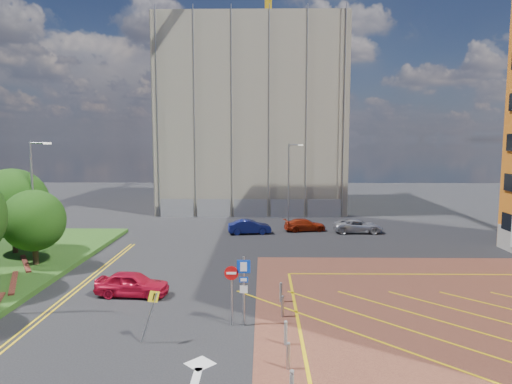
{
  "coord_description": "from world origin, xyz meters",
  "views": [
    {
      "loc": [
        1.36,
        -18.88,
        8.39
      ],
      "look_at": [
        1.02,
        3.12,
        5.87
      ],
      "focal_mm": 32.0,
      "sensor_mm": 36.0,
      "label": 1
    }
  ],
  "objects_px": {
    "lamp_back": "(289,179)",
    "car_red_back": "(305,225)",
    "car_silver_back": "(358,226)",
    "tree_d": "(13,204)",
    "sign_cluster": "(239,284)",
    "tree_c": "(34,220)",
    "warning_sign": "(151,310)",
    "lamp_left_far": "(34,194)",
    "car_blue_back": "(249,227)",
    "car_red_left": "(132,284)"
  },
  "relations": [
    {
      "from": "tree_d",
      "to": "sign_cluster",
      "type": "relative_size",
      "value": 1.9
    },
    {
      "from": "tree_c",
      "to": "car_red_back",
      "type": "bearing_deg",
      "value": 34.12
    },
    {
      "from": "lamp_back",
      "to": "car_red_back",
      "type": "relative_size",
      "value": 2.09
    },
    {
      "from": "lamp_left_far",
      "to": "car_silver_back",
      "type": "relative_size",
      "value": 1.82
    },
    {
      "from": "tree_d",
      "to": "car_blue_back",
      "type": "height_order",
      "value": "tree_d"
    },
    {
      "from": "car_red_left",
      "to": "lamp_back",
      "type": "bearing_deg",
      "value": -18.11
    },
    {
      "from": "sign_cluster",
      "to": "car_silver_back",
      "type": "bearing_deg",
      "value": 65.24
    },
    {
      "from": "lamp_left_far",
      "to": "car_red_left",
      "type": "distance_m",
      "value": 11.97
    },
    {
      "from": "lamp_left_far",
      "to": "sign_cluster",
      "type": "height_order",
      "value": "lamp_left_far"
    },
    {
      "from": "lamp_left_far",
      "to": "lamp_back",
      "type": "distance_m",
      "value": 24.46
    },
    {
      "from": "tree_c",
      "to": "warning_sign",
      "type": "distance_m",
      "value": 15.05
    },
    {
      "from": "tree_c",
      "to": "tree_d",
      "type": "distance_m",
      "value": 4.3
    },
    {
      "from": "lamp_back",
      "to": "car_red_left",
      "type": "distance_m",
      "value": 25.38
    },
    {
      "from": "warning_sign",
      "to": "car_red_left",
      "type": "bearing_deg",
      "value": 112.95
    },
    {
      "from": "tree_c",
      "to": "sign_cluster",
      "type": "bearing_deg",
      "value": -33.16
    },
    {
      "from": "tree_c",
      "to": "warning_sign",
      "type": "relative_size",
      "value": 2.19
    },
    {
      "from": "lamp_left_far",
      "to": "warning_sign",
      "type": "distance_m",
      "value": 17.35
    },
    {
      "from": "tree_d",
      "to": "car_blue_back",
      "type": "bearing_deg",
      "value": 26.57
    },
    {
      "from": "car_red_left",
      "to": "car_red_back",
      "type": "xyz_separation_m",
      "value": [
        10.93,
        17.84,
        -0.11
      ]
    },
    {
      "from": "lamp_left_far",
      "to": "sign_cluster",
      "type": "distance_m",
      "value": 18.58
    },
    {
      "from": "car_red_back",
      "to": "sign_cluster",
      "type": "bearing_deg",
      "value": 157.68
    },
    {
      "from": "lamp_left_far",
      "to": "car_silver_back",
      "type": "xyz_separation_m",
      "value": [
        24.4,
        9.99,
        -4.05
      ]
    },
    {
      "from": "warning_sign",
      "to": "car_red_back",
      "type": "height_order",
      "value": "warning_sign"
    },
    {
      "from": "tree_c",
      "to": "lamp_left_far",
      "type": "bearing_deg",
      "value": 114.71
    },
    {
      "from": "car_silver_back",
      "to": "tree_d",
      "type": "bearing_deg",
      "value": 109.1
    },
    {
      "from": "tree_d",
      "to": "lamp_back",
      "type": "xyz_separation_m",
      "value": [
        20.58,
        15.0,
        0.49
      ]
    },
    {
      "from": "car_red_left",
      "to": "tree_d",
      "type": "bearing_deg",
      "value": 57.82
    },
    {
      "from": "car_red_back",
      "to": "tree_d",
      "type": "bearing_deg",
      "value": 104.57
    },
    {
      "from": "tree_d",
      "to": "warning_sign",
      "type": "height_order",
      "value": "tree_d"
    },
    {
      "from": "lamp_left_far",
      "to": "lamp_back",
      "type": "relative_size",
      "value": 1.0
    },
    {
      "from": "car_red_left",
      "to": "car_red_back",
      "type": "relative_size",
      "value": 1.02
    },
    {
      "from": "lamp_left_far",
      "to": "car_red_back",
      "type": "height_order",
      "value": "lamp_left_far"
    },
    {
      "from": "lamp_left_far",
      "to": "warning_sign",
      "type": "bearing_deg",
      "value": -49.06
    },
    {
      "from": "tree_c",
      "to": "lamp_left_far",
      "type": "distance_m",
      "value": 2.65
    },
    {
      "from": "lamp_back",
      "to": "sign_cluster",
      "type": "relative_size",
      "value": 2.5
    },
    {
      "from": "lamp_back",
      "to": "car_silver_back",
      "type": "relative_size",
      "value": 1.82
    },
    {
      "from": "lamp_left_far",
      "to": "car_blue_back",
      "type": "xyz_separation_m",
      "value": [
        14.57,
        9.33,
        -4.03
      ]
    },
    {
      "from": "car_red_left",
      "to": "car_blue_back",
      "type": "bearing_deg",
      "value": -14.75
    },
    {
      "from": "car_blue_back",
      "to": "car_red_left",
      "type": "bearing_deg",
      "value": 152.42
    },
    {
      "from": "car_blue_back",
      "to": "car_red_back",
      "type": "bearing_deg",
      "value": -82.96
    },
    {
      "from": "tree_d",
      "to": "car_blue_back",
      "type": "distance_m",
      "value": 18.9
    },
    {
      "from": "lamp_back",
      "to": "warning_sign",
      "type": "height_order",
      "value": "lamp_back"
    },
    {
      "from": "sign_cluster",
      "to": "car_red_back",
      "type": "height_order",
      "value": "sign_cluster"
    },
    {
      "from": "lamp_back",
      "to": "car_blue_back",
      "type": "bearing_deg",
      "value": -120.48
    },
    {
      "from": "lamp_left_far",
      "to": "car_blue_back",
      "type": "height_order",
      "value": "lamp_left_far"
    },
    {
      "from": "lamp_left_far",
      "to": "car_red_left",
      "type": "xyz_separation_m",
      "value": [
        8.74,
        -7.13,
        -3.99
      ]
    },
    {
      "from": "warning_sign",
      "to": "sign_cluster",
      "type": "bearing_deg",
      "value": 27.66
    },
    {
      "from": "tree_d",
      "to": "car_silver_back",
      "type": "relative_size",
      "value": 1.38
    },
    {
      "from": "tree_d",
      "to": "lamp_back",
      "type": "relative_size",
      "value": 0.76
    },
    {
      "from": "tree_c",
      "to": "lamp_left_far",
      "type": "xyz_separation_m",
      "value": [
        -0.92,
        2.0,
        1.47
      ]
    }
  ]
}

